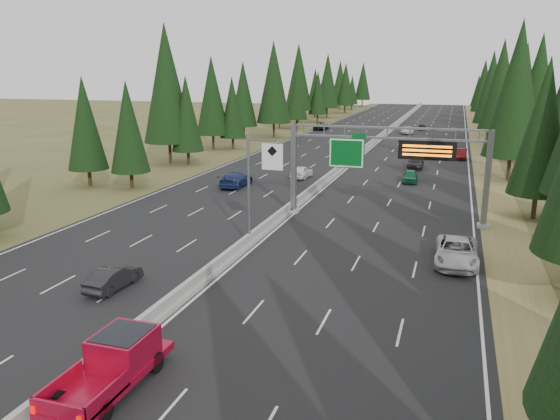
{
  "coord_description": "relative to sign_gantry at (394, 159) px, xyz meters",
  "views": [
    {
      "loc": [
        13.59,
        -10.03,
        12.19
      ],
      "look_at": [
        3.92,
        20.0,
        4.19
      ],
      "focal_mm": 35.0,
      "sensor_mm": 36.0,
      "label": 1
    }
  ],
  "objects": [
    {
      "name": "tree_row_left",
      "position": [
        -31.26,
        27.46,
        4.04
      ],
      "size": [
        12.03,
        239.11,
        18.99
      ],
      "color": "black",
      "rests_on": "ground"
    },
    {
      "name": "hov_sign_pole",
      "position": [
        -8.33,
        -9.92,
        -0.54
      ],
      "size": [
        2.8,
        0.5,
        8.0
      ],
      "color": "slate",
      "rests_on": "road"
    },
    {
      "name": "shoulder_left",
      "position": [
        -26.72,
        45.12,
        -5.24
      ],
      "size": [
        3.6,
        260.0,
        0.06
      ],
      "primitive_type": "cube",
      "color": "#4B4923",
      "rests_on": "ground"
    },
    {
      "name": "car_onc_far",
      "position": [
        -23.2,
        70.61,
        -4.39
      ],
      "size": [
        2.98,
        5.92,
        1.61
      ],
      "primitive_type": "imported",
      "rotation": [
        0.0,
        0.0,
        3.2
      ],
      "color": "black",
      "rests_on": "road"
    },
    {
      "name": "shoulder_right",
      "position": [
        8.88,
        45.12,
        -5.24
      ],
      "size": [
        3.6,
        260.0,
        0.06
      ],
      "primitive_type": "cube",
      "color": "olive",
      "rests_on": "ground"
    },
    {
      "name": "red_pickup",
      "position": [
        -7.42,
        -28.38,
        -4.08
      ],
      "size": [
        2.2,
        6.16,
        2.01
      ],
      "color": "black",
      "rests_on": "road"
    },
    {
      "name": "car_onc_white",
      "position": [
        -12.26,
        15.92,
        -4.45
      ],
      "size": [
        1.96,
        4.42,
        1.48
      ],
      "primitive_type": "imported",
      "rotation": [
        0.0,
        0.0,
        3.09
      ],
      "color": "white",
      "rests_on": "road"
    },
    {
      "name": "sign_gantry",
      "position": [
        0.0,
        0.0,
        0.0
      ],
      "size": [
        16.75,
        0.98,
        7.8
      ],
      "color": "slate",
      "rests_on": "road"
    },
    {
      "name": "car_ahead_far",
      "position": [
        -2.46,
        76.68,
        -4.54
      ],
      "size": [
        1.6,
        3.83,
        1.29
      ],
      "primitive_type": "imported",
      "rotation": [
        0.0,
        0.0,
        -0.02
      ],
      "color": "black",
      "rests_on": "road"
    },
    {
      "name": "car_ahead_white",
      "position": [
        -4.76,
        68.21,
        -4.46
      ],
      "size": [
        2.93,
        5.46,
        1.46
      ],
      "primitive_type": "imported",
      "rotation": [
        0.0,
        0.0,
        0.1
      ],
      "color": "silver",
      "rests_on": "road"
    },
    {
      "name": "car_ahead_dkgrey",
      "position": [
        -0.03,
        27.1,
        -4.49
      ],
      "size": [
        2.0,
        4.83,
        1.4
      ],
      "primitive_type": "imported",
      "rotation": [
        0.0,
        0.0,
        0.01
      ],
      "color": "black",
      "rests_on": "road"
    },
    {
      "name": "car_ahead_dkred",
      "position": [
        5.58,
        37.04,
        -4.47
      ],
      "size": [
        1.67,
        4.42,
        1.44
      ],
      "primitive_type": "imported",
      "rotation": [
        0.0,
        0.0,
        -0.03
      ],
      "color": "#600E0D",
      "rests_on": "road"
    },
    {
      "name": "tree_row_right",
      "position": [
        13.23,
        23.38,
        4.45
      ],
      "size": [
        12.13,
        239.64,
        18.6
      ],
      "color": "black",
      "rests_on": "ground"
    },
    {
      "name": "car_onc_blue",
      "position": [
        -17.73,
        9.0,
        -4.38
      ],
      "size": [
        2.29,
        5.57,
        1.61
      ],
      "primitive_type": "imported",
      "rotation": [
        0.0,
        0.0,
        3.15
      ],
      "color": "navy",
      "rests_on": "road"
    },
    {
      "name": "median_barrier",
      "position": [
        -8.92,
        45.12,
        -4.85
      ],
      "size": [
        0.7,
        260.0,
        0.85
      ],
      "color": "gray",
      "rests_on": "road"
    },
    {
      "name": "road",
      "position": [
        -8.92,
        45.12,
        -5.23
      ],
      "size": [
        32.0,
        260.0,
        0.08
      ],
      "primitive_type": "cube",
      "color": "black",
      "rests_on": "ground"
    },
    {
      "name": "car_ahead_green",
      "position": [
        0.1,
        17.34,
        -4.51
      ],
      "size": [
        1.79,
        4.07,
        1.36
      ],
      "primitive_type": "imported",
      "rotation": [
        0.0,
        0.0,
        0.05
      ],
      "color": "#145834",
      "rests_on": "road"
    },
    {
      "name": "silver_minivan",
      "position": [
        5.29,
        -9.44,
        -4.38
      ],
      "size": [
        2.74,
        5.85,
        1.62
      ],
      "primitive_type": "imported",
      "rotation": [
        0.0,
        0.0,
        0.01
      ],
      "color": "#B9B8BD",
      "rests_on": "road"
    },
    {
      "name": "car_onc_near",
      "position": [
        -13.43,
        -19.88,
        -4.54
      ],
      "size": [
        1.57,
        4.01,
        1.3
      ],
      "primitive_type": "imported",
      "rotation": [
        0.0,
        0.0,
        3.09
      ],
      "color": "black",
      "rests_on": "road"
    }
  ]
}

